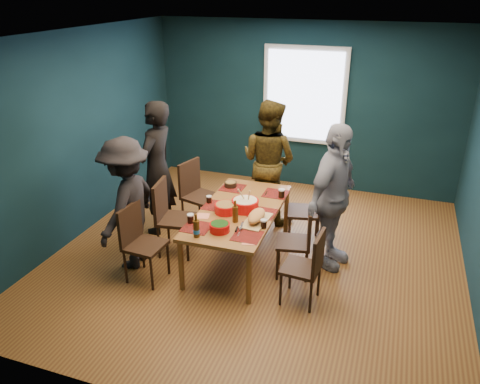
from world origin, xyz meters
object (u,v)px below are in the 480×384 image
object	(u,v)px
chair_left_near	(138,237)
person_back	(269,161)
bowl_salad	(226,208)
person_far_left	(157,168)
chair_right_mid	(301,237)
person_right	(333,198)
chair_left_mid	(169,212)
person_near_left	(127,204)
chair_right_near	(309,263)
bowl_dumpling	(245,204)
cutting_board	(256,217)
chair_left_far	(195,189)
dining_table	(239,214)
chair_right_far	(312,206)
bowl_herbs	(220,227)

from	to	relation	value
chair_left_near	person_back	world-z (taller)	person_back
bowl_salad	person_far_left	bearing A→B (deg)	156.97
chair_right_mid	person_right	world-z (taller)	person_right
chair_left_mid	person_near_left	size ratio (longest dim) A/B	0.60
chair_left_near	chair_right_mid	world-z (taller)	chair_left_near
chair_left_mid	bowl_salad	world-z (taller)	chair_left_mid
person_far_left	person_near_left	world-z (taller)	person_far_left
chair_left_mid	person_back	world-z (taller)	person_back
chair_right_near	bowl_dumpling	distance (m)	1.14
cutting_board	person_right	bearing A→B (deg)	37.28
chair_left_mid	chair_right_mid	world-z (taller)	chair_left_mid
chair_right_near	cutting_board	xyz separation A→B (m)	(-0.70, 0.37, 0.25)
person_far_left	chair_left_far	bearing A→B (deg)	125.30
person_near_left	bowl_salad	size ratio (longest dim) A/B	6.13
person_right	chair_left_mid	bearing A→B (deg)	118.69
dining_table	bowl_dumpling	xyz separation A→B (m)	(0.07, 0.01, 0.14)
chair_left_far	person_far_left	xyz separation A→B (m)	(-0.42, -0.28, 0.36)
person_near_left	bowl_dumpling	bearing A→B (deg)	111.05
chair_left_mid	cutting_board	xyz separation A→B (m)	(1.18, -0.11, 0.18)
person_back	bowl_salad	bearing A→B (deg)	101.37
chair_left_mid	bowl_dumpling	bearing A→B (deg)	-0.11
chair_right_far	chair_right_near	distance (m)	1.31
dining_table	chair_left_mid	world-z (taller)	chair_left_mid
dining_table	cutting_board	size ratio (longest dim) A/B	3.06
chair_right_near	bowl_dumpling	xyz separation A→B (m)	(-0.92, 0.62, 0.26)
person_right	bowl_salad	world-z (taller)	person_right
dining_table	chair_right_far	bearing A→B (deg)	40.88
chair_left_far	chair_right_near	world-z (taller)	chair_left_far
chair_right_far	bowl_herbs	bearing A→B (deg)	-133.65
dining_table	bowl_salad	bearing A→B (deg)	-136.57
person_right	bowl_herbs	world-z (taller)	person_right
person_back	bowl_salad	size ratio (longest dim) A/B	6.65
chair_right_far	person_right	distance (m)	0.64
chair_left_mid	person_back	size ratio (longest dim) A/B	0.55
chair_left_mid	chair_right_far	distance (m)	1.84
chair_right_mid	person_back	xyz separation A→B (m)	(-0.78, 1.34, 0.38)
person_far_left	bowl_herbs	world-z (taller)	person_far_left
dining_table	person_right	bearing A→B (deg)	12.31
person_far_left	person_back	bearing A→B (deg)	125.15
person_far_left	chair_left_near	bearing A→B (deg)	18.49
chair_right_mid	bowl_herbs	bearing A→B (deg)	-160.28
chair_left_far	chair_right_far	size ratio (longest dim) A/B	1.02
chair_right_far	chair_right_near	size ratio (longest dim) A/B	1.09
chair_right_near	person_back	size ratio (longest dim) A/B	0.49
person_far_left	chair_left_mid	bearing A→B (deg)	41.09
chair_left_far	cutting_board	size ratio (longest dim) A/B	1.60
person_far_left	cutting_board	world-z (taller)	person_far_left
person_right	bowl_dumpling	size ratio (longest dim) A/B	5.48
person_near_left	person_far_left	bearing A→B (deg)	-176.64
chair_right_near	bowl_salad	bearing A→B (deg)	161.32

